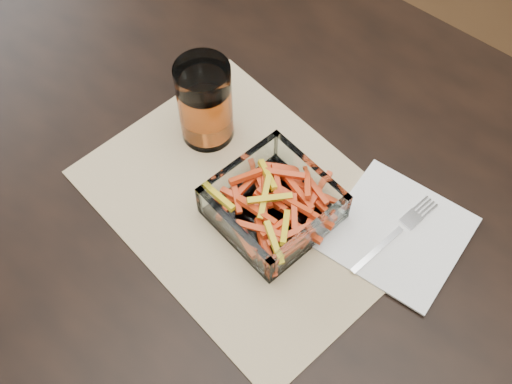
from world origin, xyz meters
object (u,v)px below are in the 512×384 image
dining_table (332,257)px  glass_bowl (273,206)px  fork (397,232)px  tumbler (205,105)px

dining_table → glass_bowl: (-0.09, -0.04, 0.12)m
glass_bowl → fork: 0.18m
glass_bowl → tumbler: bearing=162.8°
tumbler → fork: (0.32, 0.03, -0.06)m
glass_bowl → fork: (0.15, 0.08, -0.02)m
dining_table → tumbler: (-0.25, 0.01, 0.16)m
dining_table → tumbler: size_ratio=11.38×
fork → tumbler: bearing=-165.5°
fork → dining_table: bearing=-137.7°
dining_table → fork: size_ratio=9.63×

